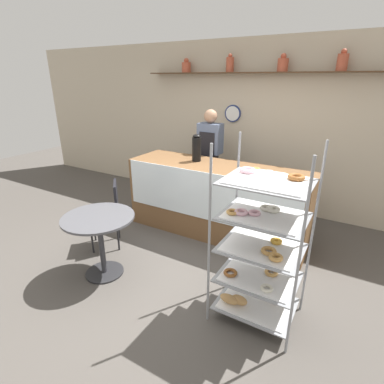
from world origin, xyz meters
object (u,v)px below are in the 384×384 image
at_px(cafe_chair, 110,208).
at_px(donut_tray_counter, 261,172).
at_px(pastry_rack, 260,248).
at_px(cafe_table, 100,231).
at_px(coffee_carafe, 197,148).
at_px(person_worker, 210,157).

relative_size(cafe_chair, donut_tray_counter, 1.84).
bearing_deg(donut_tray_counter, pastry_rack, -71.32).
bearing_deg(cafe_table, pastry_rack, 8.52).
bearing_deg(coffee_carafe, person_worker, 98.18).
relative_size(pastry_rack, cafe_table, 2.15).
relative_size(coffee_carafe, donut_tray_counter, 0.80).
relative_size(person_worker, coffee_carafe, 4.40).
bearing_deg(pastry_rack, cafe_chair, 172.65).
bearing_deg(pastry_rack, cafe_table, -171.48).
bearing_deg(person_worker, coffee_carafe, -81.82).
bearing_deg(donut_tray_counter, person_worker, 147.11).
xyz_separation_m(pastry_rack, coffee_carafe, (-1.40, 1.35, 0.47)).
xyz_separation_m(person_worker, cafe_table, (-0.23, -2.18, -0.37)).
distance_m(pastry_rack, coffee_carafe, 2.00).
bearing_deg(cafe_table, cafe_chair, 125.30).
xyz_separation_m(pastry_rack, cafe_chair, (-2.08, 0.27, -0.19)).
height_order(person_worker, cafe_chair, person_worker).
height_order(pastry_rack, donut_tray_counter, pastry_rack).
distance_m(coffee_carafe, donut_tray_counter, 1.01).
xyz_separation_m(pastry_rack, donut_tray_counter, (-0.42, 1.23, 0.30)).
bearing_deg(coffee_carafe, donut_tray_counter, -6.65).
distance_m(cafe_table, coffee_carafe, 1.75).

